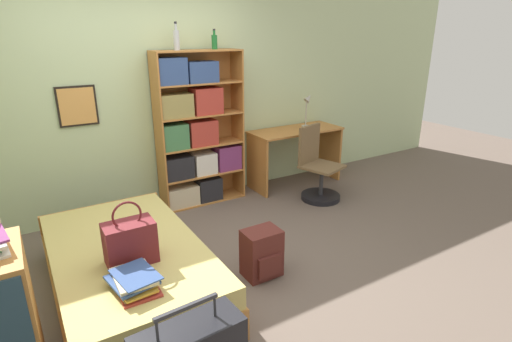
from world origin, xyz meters
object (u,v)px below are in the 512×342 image
at_px(bookcase, 195,134).
at_px(backpack, 262,253).
at_px(book_stack_on_bed, 134,281).
at_px(bottle_green, 176,39).
at_px(bed, 129,269).
at_px(desk_chair, 318,176).
at_px(desk, 295,146).
at_px(desk_lamp, 308,104).
at_px(handbag, 130,242).
at_px(bottle_brown, 214,41).

xyz_separation_m(bookcase, backpack, (-0.16, -1.73, -0.65)).
height_order(book_stack_on_bed, bottle_green, bottle_green).
height_order(bed, book_stack_on_bed, book_stack_on_bed).
bearing_deg(desk_chair, desk, 83.62).
bearing_deg(desk_lamp, bookcase, 178.46).
relative_size(handbag, bottle_brown, 2.18).
relative_size(bed, bookcase, 1.05).
bearing_deg(desk_chair, bottle_green, 155.72).
height_order(handbag, desk, handbag).
bearing_deg(book_stack_on_bed, handbag, 77.49).
bearing_deg(book_stack_on_bed, bed, 81.21).
bearing_deg(handbag, bottle_brown, 47.31).
height_order(bottle_brown, desk_chair, bottle_brown).
relative_size(handbag, desk_chair, 0.52).
relative_size(bottle_brown, desk_chair, 0.24).
bearing_deg(desk_lamp, bottle_brown, 178.34).
height_order(book_stack_on_bed, bookcase, bookcase).
relative_size(bed, desk, 1.52).
bearing_deg(bookcase, book_stack_on_bed, -123.31).
height_order(handbag, book_stack_on_bed, handbag).
bearing_deg(bottle_brown, backpack, -104.69).
bearing_deg(bottle_green, bottle_brown, -1.04).
xyz_separation_m(bottle_green, bottle_brown, (0.44, -0.01, -0.03)).
bearing_deg(handbag, bottle_green, 57.04).
bearing_deg(desk_lamp, bottle_green, 178.49).
relative_size(bed, desk_chair, 2.08).
bearing_deg(bottle_brown, book_stack_on_bed, -128.88).
distance_m(handbag, desk_lamp, 3.29).
height_order(handbag, bottle_brown, bottle_brown).
height_order(bookcase, backpack, bookcase).
relative_size(book_stack_on_bed, bottle_green, 1.26).
distance_m(desk_chair, backpack, 1.84).
bearing_deg(desk_lamp, book_stack_on_bed, -146.66).
bearing_deg(backpack, bookcase, 84.61).
height_order(bottle_green, desk_chair, bottle_green).
xyz_separation_m(bookcase, desk_chair, (1.33, -0.67, -0.57)).
xyz_separation_m(bed, backpack, (1.03, -0.35, -0.00)).
xyz_separation_m(handbag, desk, (2.61, 1.53, -0.05)).
bearing_deg(handbag, desk, 30.43).
bearing_deg(bottle_green, handbag, -122.96).
xyz_separation_m(desk, desk_chair, (-0.06, -0.57, -0.25)).
xyz_separation_m(bottle_green, backpack, (-0.01, -1.73, -1.71)).
bearing_deg(handbag, desk_chair, 20.81).
bearing_deg(bed, desk_chair, 15.61).
height_order(handbag, desk_lamp, desk_lamp).
relative_size(bookcase, desk_lamp, 3.96).
bearing_deg(desk, bottle_brown, 174.99).
bearing_deg(bed, book_stack_on_bed, -98.79).
height_order(bookcase, desk_chair, bookcase).
relative_size(bookcase, desk_chair, 1.97).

